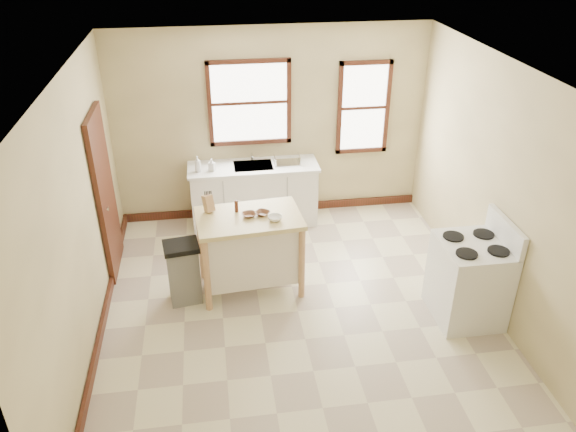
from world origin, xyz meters
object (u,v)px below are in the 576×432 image
object	(u,v)px
dish_rack	(287,160)
pepper_grinder	(236,206)
bowl_a	(249,215)
knife_block	(208,204)
soap_bottle_b	(212,165)
bowl_c	(275,218)
kitchen_island	(250,252)
trash_bin	(184,272)
gas_stove	(470,271)
bowl_b	(262,213)
soap_bottle_a	(198,164)

from	to	relation	value
dish_rack	pepper_grinder	world-z (taller)	pepper_grinder
bowl_a	knife_block	bearing A→B (deg)	157.84
soap_bottle_b	bowl_c	xyz separation A→B (m)	(0.68, -1.66, 0.01)
soap_bottle_b	bowl_a	distance (m)	1.58
kitchen_island	soap_bottle_b	bearing A→B (deg)	99.51
bowl_a	trash_bin	distance (m)	1.03
kitchen_island	gas_stove	bearing A→B (deg)	-25.50
dish_rack	gas_stove	xyz separation A→B (m)	(1.69, -2.53, -0.35)
kitchen_island	bowl_a	world-z (taller)	bowl_a
knife_block	gas_stove	size ratio (longest dim) A/B	0.16
bowl_a	pepper_grinder	bearing A→B (deg)	135.44
kitchen_island	bowl_b	xyz separation A→B (m)	(0.16, 0.01, 0.52)
soap_bottle_a	knife_block	size ratio (longest dim) A/B	1.14
dish_rack	bowl_b	size ratio (longest dim) A/B	2.29
kitchen_island	gas_stove	xyz separation A→B (m)	(2.38, -0.91, 0.11)
soap_bottle_a	bowl_c	size ratio (longest dim) A/B	1.38
bowl_c	soap_bottle_a	bearing A→B (deg)	117.70
bowl_b	trash_bin	bearing A→B (deg)	-170.36
kitchen_island	bowl_a	xyz separation A→B (m)	(0.00, -0.00, 0.52)
knife_block	bowl_c	world-z (taller)	knife_block
bowl_b	trash_bin	world-z (taller)	bowl_b
gas_stove	dish_rack	bearing A→B (deg)	123.78
gas_stove	bowl_c	bearing A→B (deg)	159.71
soap_bottle_a	trash_bin	world-z (taller)	soap_bottle_a
trash_bin	gas_stove	xyz separation A→B (m)	(3.19, -0.76, 0.22)
bowl_b	gas_stove	xyz separation A→B (m)	(2.22, -0.92, -0.40)
dish_rack	knife_block	bearing A→B (deg)	-116.35
kitchen_island	pepper_grinder	distance (m)	0.60
pepper_grinder	bowl_c	distance (m)	0.50
bowl_a	bowl_c	world-z (taller)	bowl_c
soap_bottle_a	dish_rack	bearing A→B (deg)	-1.61
pepper_grinder	bowl_c	bearing A→B (deg)	-32.32
soap_bottle_b	dish_rack	size ratio (longest dim) A/B	0.48
bowl_c	bowl_a	bearing A→B (deg)	154.97
bowl_a	bowl_b	xyz separation A→B (m)	(0.16, 0.01, 0.00)
soap_bottle_b	bowl_c	size ratio (longest dim) A/B	1.09
bowl_b	knife_block	bearing A→B (deg)	164.25
soap_bottle_a	bowl_c	bearing A→B (deg)	-68.38
bowl_c	trash_bin	xyz separation A→B (m)	(-1.09, -0.02, -0.63)
bowl_c	gas_stove	world-z (taller)	gas_stove
pepper_grinder	bowl_b	xyz separation A→B (m)	(0.29, -0.12, -0.05)
trash_bin	bowl_b	bearing A→B (deg)	1.80
dish_rack	soap_bottle_a	bearing A→B (deg)	-163.37
knife_block	pepper_grinder	size ratio (longest dim) A/B	1.33
bowl_c	trash_bin	size ratio (longest dim) A/B	0.21
kitchen_island	bowl_a	size ratio (longest dim) A/B	7.60
kitchen_island	trash_bin	xyz separation A→B (m)	(-0.80, -0.15, -0.11)
soap_bottle_a	gas_stove	world-z (taller)	gas_stove
dish_rack	kitchen_island	distance (m)	1.83
bowl_c	soap_bottle_b	bearing A→B (deg)	112.16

